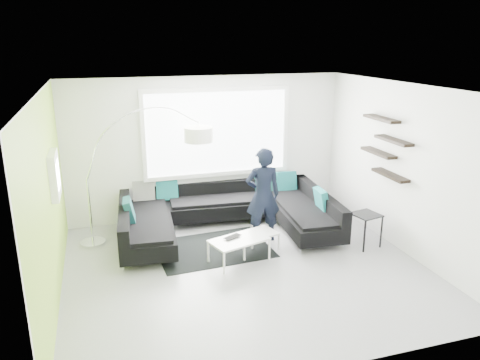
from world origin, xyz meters
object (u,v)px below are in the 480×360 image
coffee_table (247,245)px  side_table (365,230)px  arc_lamp (87,179)px  sectional_sofa (227,216)px  person (263,195)px  laptop (234,238)px

coffee_table → side_table: size_ratio=2.00×
arc_lamp → side_table: bearing=-12.4°
coffee_table → arc_lamp: size_ratio=0.50×
sectional_sofa → person: person is taller
person → laptop: 1.07m
person → coffee_table: bearing=56.4°
sectional_sofa → laptop: 1.09m
sectional_sofa → coffee_table: size_ratio=3.37×
person → side_table: bearing=160.5°
coffee_table → laptop: laptop is taller
side_table → laptop: 2.33m
coffee_table → person: size_ratio=0.70×
sectional_sofa → laptop: sectional_sofa is taller
sectional_sofa → coffee_table: (0.07, -0.98, -0.17)m
arc_lamp → person: (2.92, -0.70, -0.34)m
person → sectional_sofa: bearing=-31.5°
arc_lamp → laptop: (2.20, -1.35, -0.79)m
sectional_sofa → person: size_ratio=2.36×
side_table → person: (-1.61, 0.78, 0.55)m
person → arc_lamp: bearing=-7.2°
arc_lamp → coffee_table: bearing=-21.7°
side_table → person: 1.87m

